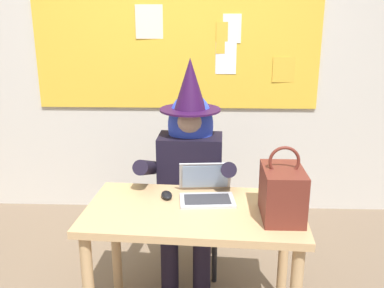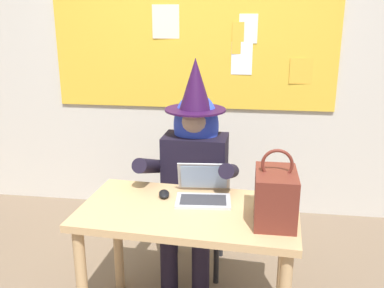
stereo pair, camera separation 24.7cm
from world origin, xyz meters
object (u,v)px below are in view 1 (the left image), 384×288
desk_main (194,228)px  handbag (282,192)px  computer_mouse (167,195)px  chair_at_desk (191,197)px  person_costumed (190,163)px  laptop (206,191)px

desk_main → handbag: size_ratio=3.16×
computer_mouse → handbag: handbag is taller
computer_mouse → chair_at_desk: bearing=64.3°
chair_at_desk → desk_main: bearing=4.6°
person_costumed → handbag: (0.49, -0.63, 0.08)m
desk_main → computer_mouse: (-0.16, 0.13, 0.13)m
person_costumed → laptop: person_costumed is taller
laptop → handbag: handbag is taller
desk_main → chair_at_desk: bearing=93.9°
chair_at_desk → laptop: laptop is taller
desk_main → laptop: 0.22m
person_costumed → handbag: bearing=39.9°
laptop → handbag: (0.38, -0.22, 0.09)m
chair_at_desk → computer_mouse: bearing=-11.1°
person_costumed → computer_mouse: (-0.11, -0.42, -0.04)m
chair_at_desk → handbag: size_ratio=2.37×
desk_main → handbag: (0.44, -0.08, 0.25)m
chair_at_desk → handbag: (0.49, -0.76, 0.37)m
person_costumed → handbag: size_ratio=3.89×
laptop → computer_mouse: bearing=177.4°
laptop → handbag: 0.45m
desk_main → handbag: bearing=-10.1°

